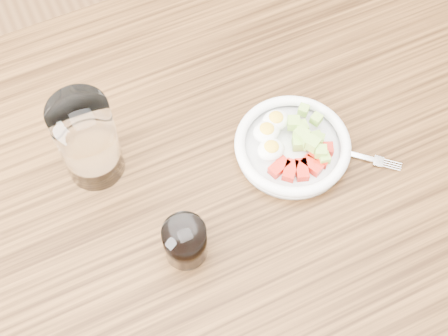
# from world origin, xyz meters

# --- Properties ---
(ground) EXTENTS (4.00, 4.00, 0.00)m
(ground) POSITION_xyz_m (0.00, 0.00, 0.00)
(ground) COLOR brown
(ground) RESTS_ON ground
(dining_table) EXTENTS (1.50, 0.90, 0.77)m
(dining_table) POSITION_xyz_m (0.00, 0.00, 0.67)
(dining_table) COLOR brown
(dining_table) RESTS_ON ground
(bowl) EXTENTS (0.19, 0.19, 0.05)m
(bowl) POSITION_xyz_m (0.11, 0.01, 0.79)
(bowl) COLOR white
(bowl) RESTS_ON dining_table
(fork) EXTENTS (0.13, 0.12, 0.01)m
(fork) POSITION_xyz_m (0.18, -0.03, 0.77)
(fork) COLOR black
(fork) RESTS_ON dining_table
(water_glass) EXTENTS (0.09, 0.09, 0.16)m
(water_glass) POSITION_xyz_m (-0.19, 0.12, 0.85)
(water_glass) COLOR white
(water_glass) RESTS_ON dining_table
(coffee_glass) EXTENTS (0.06, 0.06, 0.07)m
(coffee_glass) POSITION_xyz_m (-0.12, -0.08, 0.81)
(coffee_glass) COLOR white
(coffee_glass) RESTS_ON dining_table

